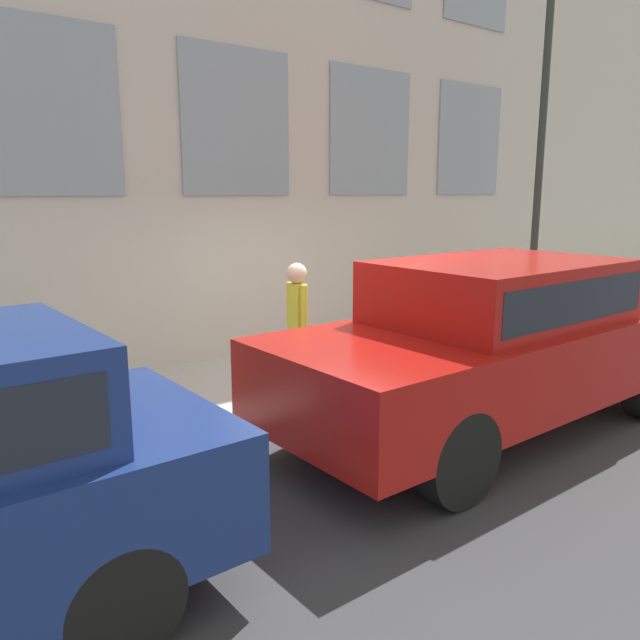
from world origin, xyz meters
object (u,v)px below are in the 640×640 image
Objects in this scene: fire_hydrant at (342,352)px; street_lamp at (544,108)px; person at (297,314)px; parked_car_red_near at (498,337)px.

street_lamp is at bearing -89.09° from fire_hydrant.
person is (0.11, 0.62, 0.56)m from fire_hydrant.
fire_hydrant is 0.14× the size of parked_car_red_near.
person is at bearing 27.22° from parked_car_red_near.
street_lamp is (2.05, -3.72, 2.79)m from parked_car_red_near.
parked_car_red_near is at bearing 118.93° from street_lamp.
parked_car_red_near is (-1.99, -0.46, 0.50)m from fire_hydrant.
fire_hydrant is 5.32m from street_lamp.
person is 5.52m from street_lamp.
person is at bearing 79.72° from fire_hydrant.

